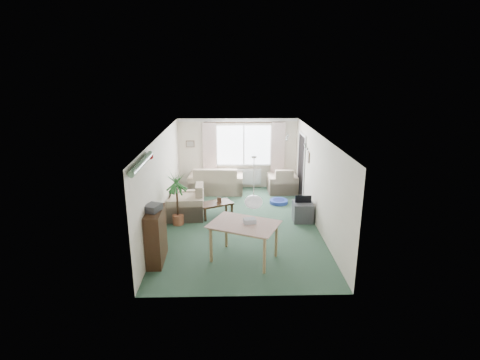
{
  "coord_description": "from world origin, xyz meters",
  "views": [
    {
      "loc": [
        -0.24,
        -9.18,
        4.0
      ],
      "look_at": [
        0.0,
        0.3,
        1.15
      ],
      "focal_mm": 28.0,
      "sensor_mm": 36.0,
      "label": 1
    }
  ],
  "objects_px": {
    "armchair_left": "(186,201)",
    "dining_table": "(244,242)",
    "tv_cube": "(303,211)",
    "bookshelf": "(156,236)",
    "houseplant": "(177,199)",
    "sofa": "(216,179)",
    "armchair_corner": "(282,180)",
    "coffee_table": "(216,209)",
    "pet_bed": "(279,202)"
  },
  "relations": [
    {
      "from": "sofa",
      "to": "armchair_corner",
      "type": "xyz_separation_m",
      "value": [
        2.21,
        -0.02,
        -0.02
      ]
    },
    {
      "from": "dining_table",
      "to": "houseplant",
      "type": "bearing_deg",
      "value": 131.01
    },
    {
      "from": "coffee_table",
      "to": "houseplant",
      "type": "height_order",
      "value": "houseplant"
    },
    {
      "from": "houseplant",
      "to": "tv_cube",
      "type": "height_order",
      "value": "houseplant"
    },
    {
      "from": "houseplant",
      "to": "tv_cube",
      "type": "relative_size",
      "value": 2.54
    },
    {
      "from": "dining_table",
      "to": "sofa",
      "type": "bearing_deg",
      "value": 99.44
    },
    {
      "from": "sofa",
      "to": "houseplant",
      "type": "relative_size",
      "value": 1.22
    },
    {
      "from": "armchair_left",
      "to": "tv_cube",
      "type": "xyz_separation_m",
      "value": [
        3.2,
        -0.39,
        -0.2
      ]
    },
    {
      "from": "sofa",
      "to": "coffee_table",
      "type": "bearing_deg",
      "value": 94.14
    },
    {
      "from": "bookshelf",
      "to": "houseplant",
      "type": "bearing_deg",
      "value": 83.45
    },
    {
      "from": "armchair_left",
      "to": "pet_bed",
      "type": "bearing_deg",
      "value": 107.25
    },
    {
      "from": "houseplant",
      "to": "pet_bed",
      "type": "xyz_separation_m",
      "value": [
        2.87,
        1.54,
        -0.67
      ]
    },
    {
      "from": "bookshelf",
      "to": "armchair_corner",
      "type": "bearing_deg",
      "value": 53.28
    },
    {
      "from": "dining_table",
      "to": "pet_bed",
      "type": "bearing_deg",
      "value": 71.06
    },
    {
      "from": "armchair_left",
      "to": "armchair_corner",
      "type": "bearing_deg",
      "value": 122.74
    },
    {
      "from": "sofa",
      "to": "dining_table",
      "type": "distance_m",
      "value": 4.68
    },
    {
      "from": "armchair_left",
      "to": "bookshelf",
      "type": "xyz_separation_m",
      "value": [
        -0.34,
        -2.52,
        0.12
      ]
    },
    {
      "from": "bookshelf",
      "to": "pet_bed",
      "type": "height_order",
      "value": "bookshelf"
    },
    {
      "from": "sofa",
      "to": "armchair_corner",
      "type": "bearing_deg",
      "value": -178.37
    },
    {
      "from": "houseplant",
      "to": "armchair_left",
      "type": "bearing_deg",
      "value": 75.17
    },
    {
      "from": "armchair_corner",
      "to": "houseplant",
      "type": "height_order",
      "value": "houseplant"
    },
    {
      "from": "armchair_left",
      "to": "coffee_table",
      "type": "relative_size",
      "value": 1.15
    },
    {
      "from": "sofa",
      "to": "armchair_left",
      "type": "relative_size",
      "value": 1.72
    },
    {
      "from": "armchair_left",
      "to": "dining_table",
      "type": "height_order",
      "value": "armchair_left"
    },
    {
      "from": "bookshelf",
      "to": "tv_cube",
      "type": "xyz_separation_m",
      "value": [
        3.54,
        2.13,
        -0.32
      ]
    },
    {
      "from": "coffee_table",
      "to": "tv_cube",
      "type": "distance_m",
      "value": 2.39
    },
    {
      "from": "armchair_corner",
      "to": "dining_table",
      "type": "bearing_deg",
      "value": 71.51
    },
    {
      "from": "tv_cube",
      "to": "houseplant",
      "type": "bearing_deg",
      "value": -175.38
    },
    {
      "from": "dining_table",
      "to": "pet_bed",
      "type": "height_order",
      "value": "dining_table"
    },
    {
      "from": "sofa",
      "to": "tv_cube",
      "type": "bearing_deg",
      "value": 136.47
    },
    {
      "from": "tv_cube",
      "to": "armchair_left",
      "type": "bearing_deg",
      "value": 174.66
    },
    {
      "from": "armchair_corner",
      "to": "bookshelf",
      "type": "xyz_separation_m",
      "value": [
        -3.32,
        -4.61,
        0.16
      ]
    },
    {
      "from": "armchair_left",
      "to": "houseplant",
      "type": "relative_size",
      "value": 0.71
    },
    {
      "from": "pet_bed",
      "to": "bookshelf",
      "type": "bearing_deg",
      "value": -131.3
    },
    {
      "from": "coffee_table",
      "to": "armchair_left",
      "type": "bearing_deg",
      "value": 178.22
    },
    {
      "from": "sofa",
      "to": "bookshelf",
      "type": "xyz_separation_m",
      "value": [
        -1.11,
        -4.63,
        0.13
      ]
    },
    {
      "from": "coffee_table",
      "to": "dining_table",
      "type": "distance_m",
      "value": 2.58
    },
    {
      "from": "bookshelf",
      "to": "pet_bed",
      "type": "distance_m",
      "value": 4.67
    },
    {
      "from": "tv_cube",
      "to": "bookshelf",
      "type": "bearing_deg",
      "value": -147.39
    },
    {
      "from": "sofa",
      "to": "bookshelf",
      "type": "height_order",
      "value": "bookshelf"
    },
    {
      "from": "sofa",
      "to": "coffee_table",
      "type": "relative_size",
      "value": 1.98
    },
    {
      "from": "armchair_left",
      "to": "pet_bed",
      "type": "xyz_separation_m",
      "value": [
        2.72,
        0.97,
        -0.4
      ]
    },
    {
      "from": "houseplant",
      "to": "dining_table",
      "type": "distance_m",
      "value": 2.58
    },
    {
      "from": "dining_table",
      "to": "pet_bed",
      "type": "xyz_separation_m",
      "value": [
        1.19,
        3.47,
        -0.35
      ]
    },
    {
      "from": "armchair_left",
      "to": "houseplant",
      "type": "bearing_deg",
      "value": -17.18
    },
    {
      "from": "armchair_left",
      "to": "tv_cube",
      "type": "height_order",
      "value": "armchair_left"
    },
    {
      "from": "coffee_table",
      "to": "dining_table",
      "type": "bearing_deg",
      "value": -74.27
    },
    {
      "from": "tv_cube",
      "to": "dining_table",
      "type": "bearing_deg",
      "value": -126.71
    },
    {
      "from": "sofa",
      "to": "dining_table",
      "type": "relative_size",
      "value": 1.36
    },
    {
      "from": "pet_bed",
      "to": "sofa",
      "type": "bearing_deg",
      "value": 149.67
    }
  ]
}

